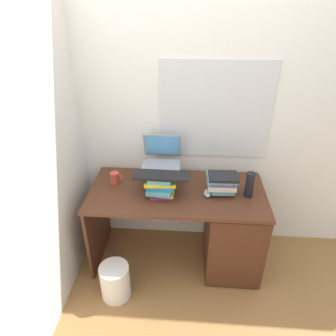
{
  "coord_description": "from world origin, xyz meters",
  "views": [
    {
      "loc": [
        0.07,
        -2.01,
        2.11
      ],
      "look_at": [
        -0.08,
        0.05,
        0.91
      ],
      "focal_mm": 32.44,
      "sensor_mm": 36.0,
      "label": 1
    }
  ],
  "objects_px": {
    "desk": "(219,227)",
    "water_bottle": "(250,185)",
    "computer_mouse": "(208,193)",
    "wastebasket": "(115,281)",
    "book_stack_keyboard_riser": "(161,186)",
    "keyboard": "(161,176)",
    "mug": "(115,178)",
    "book_stack_tall": "(162,175)",
    "laptop": "(161,158)",
    "book_stack_side": "(222,183)"
  },
  "relations": [
    {
      "from": "water_bottle",
      "to": "wastebasket",
      "type": "distance_m",
      "value": 1.29
    },
    {
      "from": "wastebasket",
      "to": "water_bottle",
      "type": "bearing_deg",
      "value": 21.57
    },
    {
      "from": "keyboard",
      "to": "water_bottle",
      "type": "xyz_separation_m",
      "value": [
        0.67,
        0.04,
        -0.08
      ]
    },
    {
      "from": "water_bottle",
      "to": "book_stack_side",
      "type": "bearing_deg",
      "value": 169.77
    },
    {
      "from": "computer_mouse",
      "to": "water_bottle",
      "type": "distance_m",
      "value": 0.32
    },
    {
      "from": "wastebasket",
      "to": "book_stack_keyboard_riser",
      "type": "bearing_deg",
      "value": 47.16
    },
    {
      "from": "computer_mouse",
      "to": "wastebasket",
      "type": "relative_size",
      "value": 0.35
    },
    {
      "from": "computer_mouse",
      "to": "water_bottle",
      "type": "height_order",
      "value": "water_bottle"
    },
    {
      "from": "computer_mouse",
      "to": "wastebasket",
      "type": "xyz_separation_m",
      "value": [
        -0.7,
        -0.39,
        -0.6
      ]
    },
    {
      "from": "keyboard",
      "to": "wastebasket",
      "type": "relative_size",
      "value": 1.41
    },
    {
      "from": "book_stack_side",
      "to": "keyboard",
      "type": "xyz_separation_m",
      "value": [
        -0.47,
        -0.08,
        0.1
      ]
    },
    {
      "from": "mug",
      "to": "water_bottle",
      "type": "xyz_separation_m",
      "value": [
        1.07,
        -0.11,
        0.05
      ]
    },
    {
      "from": "desk",
      "to": "laptop",
      "type": "relative_size",
      "value": 4.52
    },
    {
      "from": "book_stack_side",
      "to": "wastebasket",
      "type": "height_order",
      "value": "book_stack_side"
    },
    {
      "from": "keyboard",
      "to": "book_stack_tall",
      "type": "bearing_deg",
      "value": 95.69
    },
    {
      "from": "book_stack_keyboard_riser",
      "to": "computer_mouse",
      "type": "xyz_separation_m",
      "value": [
        0.37,
        0.03,
        -0.07
      ]
    },
    {
      "from": "desk",
      "to": "wastebasket",
      "type": "distance_m",
      "value": 0.94
    },
    {
      "from": "wastebasket",
      "to": "laptop",
      "type": "bearing_deg",
      "value": 62.8
    },
    {
      "from": "mug",
      "to": "wastebasket",
      "type": "bearing_deg",
      "value": -83.26
    },
    {
      "from": "book_stack_tall",
      "to": "laptop",
      "type": "bearing_deg",
      "value": 95.3
    },
    {
      "from": "book_stack_keyboard_riser",
      "to": "mug",
      "type": "relative_size",
      "value": 2.23
    },
    {
      "from": "book_stack_side",
      "to": "mug",
      "type": "distance_m",
      "value": 0.87
    },
    {
      "from": "book_stack_side",
      "to": "wastebasket",
      "type": "distance_m",
      "value": 1.14
    },
    {
      "from": "mug",
      "to": "water_bottle",
      "type": "bearing_deg",
      "value": -5.8
    },
    {
      "from": "desk",
      "to": "water_bottle",
      "type": "distance_m",
      "value": 0.48
    },
    {
      "from": "book_stack_side",
      "to": "wastebasket",
      "type": "bearing_deg",
      "value": -151.52
    },
    {
      "from": "computer_mouse",
      "to": "water_bottle",
      "type": "relative_size",
      "value": 0.5
    },
    {
      "from": "book_stack_tall",
      "to": "book_stack_keyboard_riser",
      "type": "xyz_separation_m",
      "value": [
        0.01,
        -0.19,
        0.02
      ]
    },
    {
      "from": "computer_mouse",
      "to": "mug",
      "type": "distance_m",
      "value": 0.77
    },
    {
      "from": "book_stack_tall",
      "to": "wastebasket",
      "type": "relative_size",
      "value": 0.8
    },
    {
      "from": "book_stack_tall",
      "to": "mug",
      "type": "height_order",
      "value": "book_stack_tall"
    },
    {
      "from": "mug",
      "to": "wastebasket",
      "type": "relative_size",
      "value": 0.37
    },
    {
      "from": "water_bottle",
      "to": "wastebasket",
      "type": "xyz_separation_m",
      "value": [
        -1.01,
        -0.4,
        -0.69
      ]
    },
    {
      "from": "wastebasket",
      "to": "keyboard",
      "type": "bearing_deg",
      "value": 46.48
    },
    {
      "from": "desk",
      "to": "keyboard",
      "type": "bearing_deg",
      "value": -174.05
    },
    {
      "from": "book_stack_tall",
      "to": "book_stack_keyboard_riser",
      "type": "bearing_deg",
      "value": -86.96
    },
    {
      "from": "book_stack_side",
      "to": "laptop",
      "type": "bearing_deg",
      "value": 160.05
    },
    {
      "from": "desk",
      "to": "keyboard",
      "type": "distance_m",
      "value": 0.7
    },
    {
      "from": "book_stack_tall",
      "to": "water_bottle",
      "type": "bearing_deg",
      "value": -12.41
    },
    {
      "from": "laptop",
      "to": "desk",
      "type": "bearing_deg",
      "value": -22.82
    },
    {
      "from": "book_stack_keyboard_riser",
      "to": "water_bottle",
      "type": "xyz_separation_m",
      "value": [
        0.68,
        0.04,
        0.02
      ]
    },
    {
      "from": "desk",
      "to": "keyboard",
      "type": "height_order",
      "value": "keyboard"
    },
    {
      "from": "mug",
      "to": "book_stack_tall",
      "type": "bearing_deg",
      "value": 6.42
    },
    {
      "from": "laptop",
      "to": "book_stack_side",
      "type": "bearing_deg",
      "value": -19.95
    },
    {
      "from": "laptop",
      "to": "wastebasket",
      "type": "height_order",
      "value": "laptop"
    },
    {
      "from": "keyboard",
      "to": "computer_mouse",
      "type": "height_order",
      "value": "keyboard"
    },
    {
      "from": "water_bottle",
      "to": "wastebasket",
      "type": "height_order",
      "value": "water_bottle"
    },
    {
      "from": "water_bottle",
      "to": "desk",
      "type": "bearing_deg",
      "value": 178.45
    },
    {
      "from": "computer_mouse",
      "to": "book_stack_side",
      "type": "bearing_deg",
      "value": 23.37
    },
    {
      "from": "desk",
      "to": "book_stack_keyboard_riser",
      "type": "distance_m",
      "value": 0.64
    }
  ]
}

